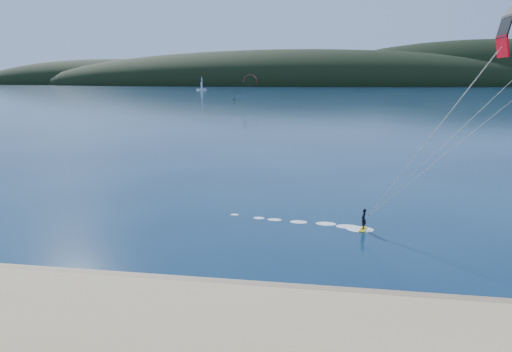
{
  "coord_description": "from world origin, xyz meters",
  "views": [
    {
      "loc": [
        8.85,
        -16.94,
        10.86
      ],
      "look_at": [
        4.59,
        10.0,
        5.0
      ],
      "focal_mm": 31.95,
      "sensor_mm": 36.0,
      "label": 1
    }
  ],
  "objects": [
    {
      "name": "ground",
      "position": [
        0.0,
        0.0,
        0.0
      ],
      "size": [
        1800.0,
        1800.0,
        0.0
      ],
      "primitive_type": "plane",
      "color": "#081E3B",
      "rests_on": "ground"
    },
    {
      "name": "headland",
      "position": [
        0.63,
        745.28,
        0.0
      ],
      "size": [
        1200.0,
        310.0,
        140.0
      ],
      "color": "black",
      "rests_on": "ground"
    },
    {
      "name": "sailboat",
      "position": [
        -108.48,
        400.89,
        0.97
      ],
      "size": [
        9.02,
        5.96,
        13.17
      ],
      "color": "white",
      "rests_on": "ground"
    },
    {
      "name": "wet_sand",
      "position": [
        0.0,
        4.5,
        0.05
      ],
      "size": [
        220.0,
        2.5,
        0.1
      ],
      "color": "#82684C",
      "rests_on": "ground"
    },
    {
      "name": "kitesurfer_far",
      "position": [
        -27.16,
        192.49,
        9.33
      ],
      "size": [
        12.51,
        7.82,
        13.28
      ],
      "color": "yellow",
      "rests_on": "ground"
    }
  ]
}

